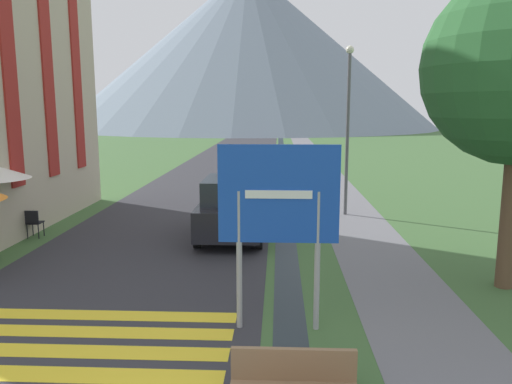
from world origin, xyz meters
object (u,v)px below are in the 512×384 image
(road_sign, at_px, (279,209))
(cafe_chair_far_left, at_px, (34,221))
(streetlamp, at_px, (348,118))
(parked_car_near, at_px, (232,208))
(parked_car_far, at_px, (257,162))

(road_sign, bearing_deg, cafe_chair_far_left, 141.16)
(road_sign, xyz_separation_m, streetlamp, (2.43, 9.65, 1.33))
(road_sign, height_order, parked_car_near, road_sign)
(road_sign, xyz_separation_m, parked_car_near, (-1.38, 6.18, -1.24))
(parked_car_near, height_order, parked_car_far, same)
(parked_car_near, xyz_separation_m, streetlamp, (3.81, 3.46, 2.57))
(cafe_chair_far_left, xyz_separation_m, streetlamp, (9.71, 3.78, 2.97))
(parked_car_near, relative_size, cafe_chair_far_left, 4.64)
(parked_car_far, relative_size, streetlamp, 0.73)
(streetlamp, bearing_deg, parked_car_near, -137.76)
(streetlamp, bearing_deg, cafe_chair_far_left, -158.72)
(parked_car_far, height_order, cafe_chair_far_left, parked_car_far)
(parked_car_near, xyz_separation_m, parked_car_far, (0.22, 12.37, 0.00))
(road_sign, xyz_separation_m, parked_car_far, (-1.16, 18.55, -1.24))
(parked_car_far, xyz_separation_m, streetlamp, (3.59, -8.91, 2.57))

